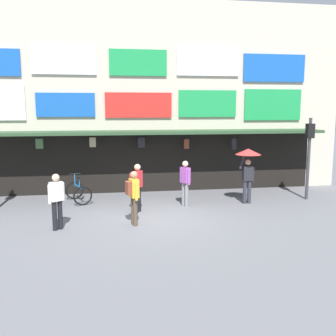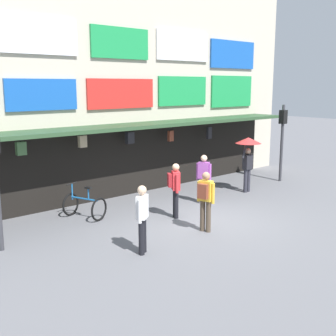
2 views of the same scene
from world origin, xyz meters
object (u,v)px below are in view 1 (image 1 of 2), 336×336
object	(u,v)px
pedestrian_in_purple	(133,194)
pedestrian_in_red	(185,181)
pedestrian_with_umbrella	(248,160)
pedestrian_in_green	(137,184)
pedestrian_in_black	(57,198)
traffic_light_far	(309,145)
bicycle_parked	(78,192)

from	to	relation	value
pedestrian_in_purple	pedestrian_in_red	bearing A→B (deg)	45.03
pedestrian_with_umbrella	pedestrian_in_purple	world-z (taller)	pedestrian_with_umbrella
pedestrian_with_umbrella	pedestrian_in_red	xyz separation A→B (m)	(-2.39, -0.03, -0.69)
pedestrian_in_green	pedestrian_in_black	bearing A→B (deg)	-147.31
pedestrian_in_purple	pedestrian_in_red	world-z (taller)	same
traffic_light_far	pedestrian_in_green	distance (m)	6.92
pedestrian_in_black	pedestrian_in_red	size ratio (longest dim) A/B	1.00
bicycle_parked	pedestrian_in_purple	xyz separation A→B (m)	(1.88, -3.25, 0.59)
traffic_light_far	pedestrian_with_umbrella	bearing A→B (deg)	-173.64
pedestrian_with_umbrella	pedestrian_in_black	size ratio (longest dim) A/B	1.24
pedestrian_in_red	bicycle_parked	bearing A→B (deg)	162.60
pedestrian_in_red	pedestrian_in_green	bearing A→B (deg)	-163.40
pedestrian_in_purple	pedestrian_in_red	size ratio (longest dim) A/B	1.00
traffic_light_far	pedestrian_with_umbrella	xyz separation A→B (m)	(-2.58, -0.29, -0.50)
bicycle_parked	pedestrian_in_green	xyz separation A→B (m)	(2.11, -1.76, 0.59)
traffic_light_far	pedestrian_with_umbrella	size ratio (longest dim) A/B	1.54
traffic_light_far	pedestrian_in_green	world-z (taller)	traffic_light_far
traffic_light_far	pedestrian_in_black	distance (m)	9.64
pedestrian_in_black	pedestrian_with_umbrella	bearing A→B (deg)	17.96
pedestrian_in_purple	bicycle_parked	bearing A→B (deg)	120.06
pedestrian_with_umbrella	pedestrian_in_black	distance (m)	7.04
traffic_light_far	bicycle_parked	xyz separation A→B (m)	(-8.88, 0.90, -1.75)
pedestrian_with_umbrella	pedestrian_in_black	xyz separation A→B (m)	(-6.67, -2.16, -0.69)
pedestrian_in_green	pedestrian_in_red	distance (m)	1.88
pedestrian_in_purple	pedestrian_in_red	distance (m)	2.87
pedestrian_in_purple	traffic_light_far	bearing A→B (deg)	18.58
traffic_light_far	pedestrian_with_umbrella	distance (m)	2.64
pedestrian_in_purple	pedestrian_in_green	bearing A→B (deg)	81.36
pedestrian_with_umbrella	pedestrian_in_green	bearing A→B (deg)	-172.23
pedestrian_in_black	pedestrian_in_red	distance (m)	4.78
pedestrian_in_black	pedestrian_in_purple	world-z (taller)	same
traffic_light_far	pedestrian_in_red	distance (m)	5.12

